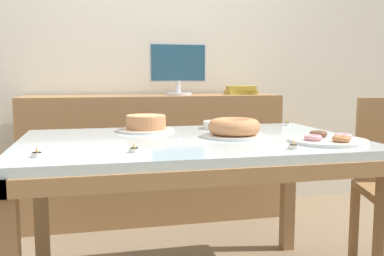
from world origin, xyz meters
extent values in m
cube|color=silver|center=(0.00, 1.52, 1.30)|extent=(8.00, 0.10, 2.60)
cube|color=silver|center=(0.00, 0.00, 0.75)|extent=(1.52, 0.98, 0.04)
cube|color=olive|center=(0.00, -0.47, 0.70)|extent=(1.55, 0.08, 0.06)
cube|color=olive|center=(0.00, 0.47, 0.70)|extent=(1.55, 0.08, 0.06)
cube|color=olive|center=(-0.73, 0.00, 0.70)|extent=(0.08, 1.01, 0.06)
cube|color=olive|center=(0.73, 0.00, 0.70)|extent=(0.08, 1.01, 0.06)
cube|color=olive|center=(-0.71, 0.44, 0.36)|extent=(0.07, 0.07, 0.71)
cube|color=olive|center=(0.71, 0.44, 0.36)|extent=(0.07, 0.07, 0.71)
cube|color=olive|center=(0.86, -0.23, 0.23)|extent=(0.05, 0.05, 0.45)
cube|color=olive|center=(0.96, 0.13, 0.23)|extent=(0.05, 0.05, 0.45)
cube|color=olive|center=(0.00, 1.22, 0.46)|extent=(1.84, 0.44, 0.92)
cylinder|color=silver|center=(0.19, 1.22, 0.92)|extent=(0.20, 0.20, 0.02)
cylinder|color=silver|center=(0.19, 1.22, 0.98)|extent=(0.04, 0.04, 0.09)
cube|color=silver|center=(0.19, 1.22, 1.15)|extent=(0.42, 0.02, 0.28)
cube|color=navy|center=(0.19, 1.21, 1.15)|extent=(0.40, 0.00, 0.26)
cube|color=#B29933|center=(0.68, 1.22, 0.93)|extent=(0.22, 0.15, 0.03)
cube|color=#B29933|center=(0.68, 1.22, 0.96)|extent=(0.22, 0.19, 0.03)
cylinder|color=silver|center=(-0.16, 0.30, 0.78)|extent=(0.29, 0.29, 0.01)
cylinder|color=#BC7A4C|center=(-0.16, 0.30, 0.82)|extent=(0.20, 0.20, 0.07)
cylinder|color=#EDA16C|center=(-0.16, 0.30, 0.85)|extent=(0.20, 0.20, 0.01)
cylinder|color=silver|center=(0.21, 0.00, 0.78)|extent=(0.30, 0.30, 0.01)
torus|color=#BC7A4C|center=(0.21, 0.00, 0.82)|extent=(0.24, 0.24, 0.07)
cylinder|color=silver|center=(0.55, -0.25, 0.78)|extent=(0.33, 0.33, 0.01)
torus|color=pink|center=(0.63, -0.24, 0.79)|extent=(0.08, 0.08, 0.02)
torus|color=brown|center=(0.55, -0.17, 0.80)|extent=(0.08, 0.08, 0.03)
torus|color=pink|center=(0.47, -0.26, 0.80)|extent=(0.08, 0.08, 0.02)
torus|color=#B27042|center=(0.57, -0.33, 0.80)|extent=(0.07, 0.07, 0.02)
cylinder|color=silver|center=(0.26, 0.32, 0.78)|extent=(0.21, 0.21, 0.01)
cylinder|color=silver|center=(0.26, 0.32, 0.79)|extent=(0.21, 0.21, 0.01)
cylinder|color=silver|center=(0.26, 0.32, 0.80)|extent=(0.21, 0.21, 0.01)
cylinder|color=silver|center=(0.26, 0.32, 0.81)|extent=(0.21, 0.21, 0.01)
cylinder|color=silver|center=(-0.28, -0.30, 0.78)|extent=(0.04, 0.04, 0.02)
cylinder|color=white|center=(-0.28, -0.30, 0.78)|extent=(0.03, 0.03, 0.00)
cone|color=#F9B74C|center=(-0.28, -0.30, 0.80)|extent=(0.01, 0.01, 0.02)
cylinder|color=silver|center=(0.66, 0.38, 0.78)|extent=(0.04, 0.04, 0.02)
cylinder|color=white|center=(0.66, 0.38, 0.78)|extent=(0.03, 0.03, 0.00)
cone|color=#F9B74C|center=(0.66, 0.38, 0.80)|extent=(0.01, 0.01, 0.02)
cylinder|color=silver|center=(0.42, 0.36, 0.78)|extent=(0.04, 0.04, 0.02)
cylinder|color=white|center=(0.42, 0.36, 0.78)|extent=(0.03, 0.03, 0.00)
cone|color=#F9B74C|center=(0.42, 0.36, 0.80)|extent=(0.01, 0.01, 0.02)
cylinder|color=silver|center=(-0.62, -0.32, 0.78)|extent=(0.04, 0.04, 0.02)
cylinder|color=white|center=(-0.62, -0.32, 0.78)|extent=(0.03, 0.03, 0.00)
cone|color=#F9B74C|center=(-0.62, -0.32, 0.80)|extent=(0.01, 0.01, 0.02)
cylinder|color=silver|center=(0.33, -0.37, 0.78)|extent=(0.04, 0.04, 0.02)
cylinder|color=white|center=(0.33, -0.37, 0.78)|extent=(0.03, 0.03, 0.00)
cone|color=#F9B74C|center=(0.33, -0.37, 0.80)|extent=(0.01, 0.01, 0.02)
camera|label=1|loc=(-0.43, -1.88, 1.05)|focal=40.00mm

